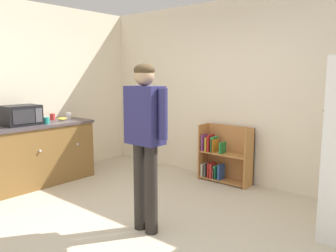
% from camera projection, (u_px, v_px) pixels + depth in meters
% --- Properties ---
extents(ground_plane, '(12.00, 12.00, 0.00)m').
position_uv_depth(ground_plane, '(126.00, 234.00, 3.46)').
color(ground_plane, beige).
rests_on(ground_plane, ground).
extents(back_wall, '(5.20, 0.06, 2.70)m').
position_uv_depth(back_wall, '(242.00, 92.00, 5.01)').
color(back_wall, '#F1E3C6').
rests_on(back_wall, ground).
extents(left_side_wall, '(0.06, 2.99, 2.70)m').
position_uv_depth(left_side_wall, '(52.00, 90.00, 5.55)').
color(left_side_wall, '#F4E7C9').
rests_on(left_side_wall, ground).
extents(kitchen_counter, '(0.65, 1.86, 0.90)m').
position_uv_depth(kitchen_counter, '(29.00, 155.00, 4.91)').
color(kitchen_counter, brown).
rests_on(kitchen_counter, ground).
extents(bookshelf, '(0.80, 0.28, 0.85)m').
position_uv_depth(bookshelf, '(223.00, 157.00, 5.13)').
color(bookshelf, '#B87B40').
rests_on(bookshelf, ground).
extents(standing_person, '(0.57, 0.22, 1.71)m').
position_uv_depth(standing_person, '(145.00, 133.00, 3.39)').
color(standing_person, '#2A2521').
rests_on(standing_person, ground).
extents(microwave, '(0.37, 0.48, 0.28)m').
position_uv_depth(microwave, '(21.00, 115.00, 4.76)').
color(microwave, black).
rests_on(microwave, kitchen_counter).
extents(banana_bunch, '(0.15, 0.16, 0.04)m').
position_uv_depth(banana_bunch, '(63.00, 119.00, 5.25)').
color(banana_bunch, yellow).
rests_on(banana_bunch, kitchen_counter).
extents(red_cup, '(0.08, 0.08, 0.09)m').
position_uv_depth(red_cup, '(52.00, 117.00, 5.36)').
color(red_cup, red).
rests_on(red_cup, kitchen_counter).
extents(teal_cup, '(0.08, 0.08, 0.09)m').
position_uv_depth(teal_cup, '(47.00, 121.00, 4.90)').
color(teal_cup, teal).
rests_on(teal_cup, kitchen_counter).
extents(white_cup, '(0.08, 0.08, 0.09)m').
position_uv_depth(white_cup, '(69.00, 116.00, 5.48)').
color(white_cup, white).
rests_on(white_cup, kitchen_counter).
extents(blue_cup, '(0.08, 0.08, 0.09)m').
position_uv_depth(blue_cup, '(39.00, 118.00, 5.18)').
color(blue_cup, blue).
rests_on(blue_cup, kitchen_counter).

